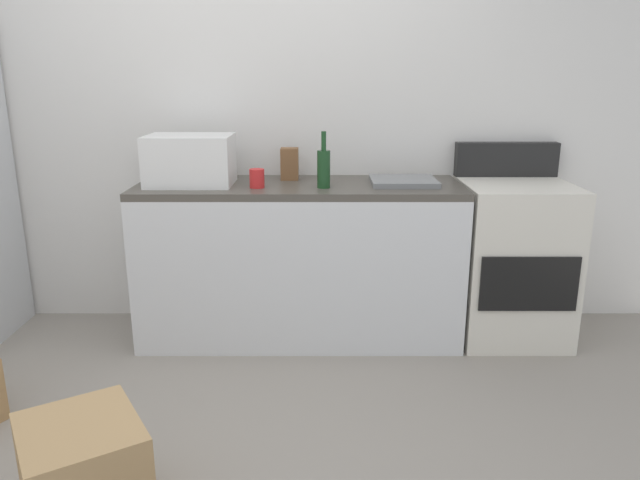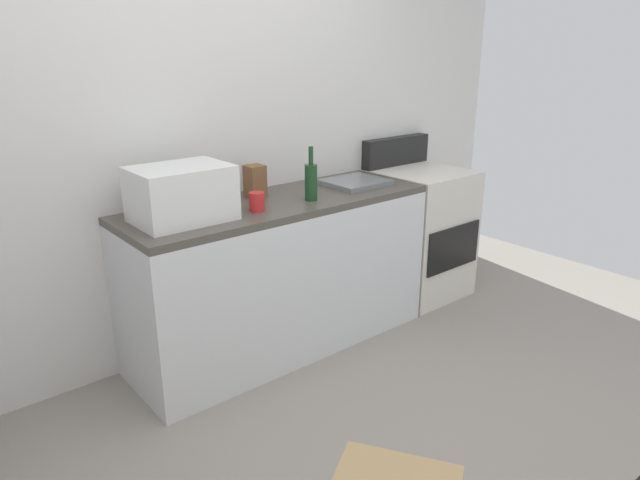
# 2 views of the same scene
# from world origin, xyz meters

# --- Properties ---
(ground_plane) EXTENTS (6.00, 6.00, 0.00)m
(ground_plane) POSITION_xyz_m (0.00, 0.00, 0.00)
(ground_plane) COLOR gray
(wall_back) EXTENTS (5.00, 0.10, 2.60)m
(wall_back) POSITION_xyz_m (0.00, 1.55, 1.30)
(wall_back) COLOR silver
(wall_back) RESTS_ON ground_plane
(kitchen_counter) EXTENTS (1.80, 0.60, 0.90)m
(kitchen_counter) POSITION_xyz_m (0.30, 1.20, 0.45)
(kitchen_counter) COLOR silver
(kitchen_counter) RESTS_ON ground_plane
(stove_oven) EXTENTS (0.60, 0.61, 1.10)m
(stove_oven) POSITION_xyz_m (1.52, 1.21, 0.47)
(stove_oven) COLOR silver
(stove_oven) RESTS_ON ground_plane
(microwave) EXTENTS (0.46, 0.34, 0.27)m
(microwave) POSITION_xyz_m (-0.29, 1.18, 1.04)
(microwave) COLOR white
(microwave) RESTS_ON kitchen_counter
(sink_basin) EXTENTS (0.36, 0.32, 0.03)m
(sink_basin) POSITION_xyz_m (0.88, 1.20, 0.92)
(sink_basin) COLOR slate
(sink_basin) RESTS_ON kitchen_counter
(wine_bottle) EXTENTS (0.07, 0.07, 0.30)m
(wine_bottle) POSITION_xyz_m (0.44, 1.08, 1.01)
(wine_bottle) COLOR #193F1E
(wine_bottle) RESTS_ON kitchen_counter
(coffee_mug) EXTENTS (0.08, 0.08, 0.10)m
(coffee_mug) POSITION_xyz_m (0.08, 1.09, 0.95)
(coffee_mug) COLOR red
(coffee_mug) RESTS_ON kitchen_counter
(knife_block) EXTENTS (0.10, 0.10, 0.18)m
(knife_block) POSITION_xyz_m (0.24, 1.35, 0.99)
(knife_block) COLOR brown
(knife_block) RESTS_ON kitchen_counter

